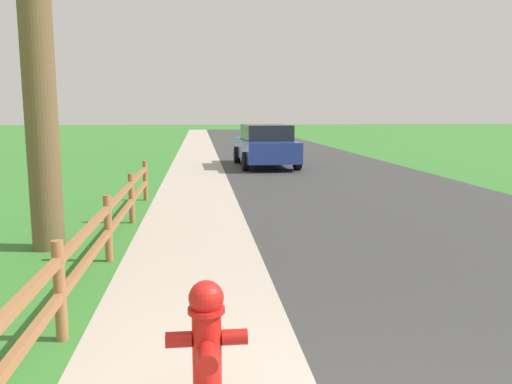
% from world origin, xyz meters
% --- Properties ---
extents(ground_plane, '(120.00, 120.00, 0.00)m').
position_xyz_m(ground_plane, '(0.00, 25.00, 0.00)').
color(ground_plane, '#37792E').
extents(road_asphalt, '(7.00, 66.00, 0.01)m').
position_xyz_m(road_asphalt, '(3.50, 27.00, 0.00)').
color(road_asphalt, '#383838').
rests_on(road_asphalt, ground).
extents(curb_concrete, '(6.00, 66.00, 0.01)m').
position_xyz_m(curb_concrete, '(-3.00, 27.00, 0.00)').
color(curb_concrete, '#B4A696').
rests_on(curb_concrete, ground).
extents(grass_verge, '(5.00, 66.00, 0.00)m').
position_xyz_m(grass_verge, '(-4.50, 27.00, 0.01)').
color(grass_verge, '#37792E').
rests_on(grass_verge, ground).
extents(fire_hydrant, '(0.58, 0.47, 0.93)m').
position_xyz_m(fire_hydrant, '(-0.84, 1.05, 0.50)').
color(fire_hydrant, red).
rests_on(fire_hydrant, ground).
extents(rail_fence, '(0.11, 10.38, 0.95)m').
position_xyz_m(rail_fence, '(-2.16, 4.85, 0.56)').
color(rail_fence, '#93613A').
rests_on(rail_fence, ground).
extents(parked_suv_blue, '(2.22, 4.84, 1.61)m').
position_xyz_m(parked_suv_blue, '(1.67, 17.45, 0.82)').
color(parked_suv_blue, navy).
rests_on(parked_suv_blue, ground).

